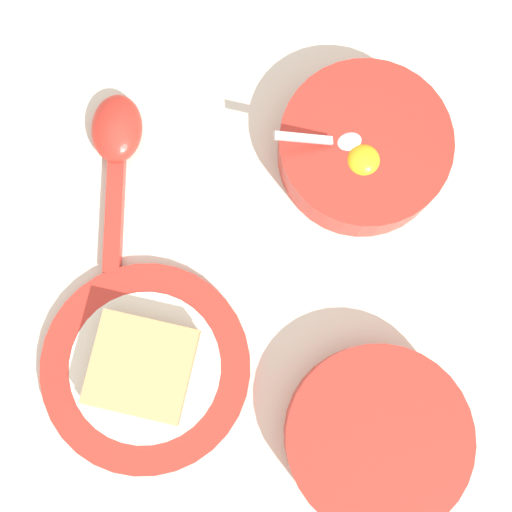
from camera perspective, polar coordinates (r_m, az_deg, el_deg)
name	(u,v)px	position (r m, az deg, el deg)	size (l,w,h in m)	color
ground_plane	(298,257)	(0.64, 3.38, -0.09)	(3.00, 3.00, 0.00)	silver
egg_bowl	(363,148)	(0.65, 8.58, 8.51)	(0.16, 0.15, 0.08)	red
toast_plate	(146,367)	(0.63, -8.79, -8.80)	(0.18, 0.18, 0.01)	red
toast_sandwich	(141,366)	(0.61, -9.21, -8.68)	(0.11, 0.11, 0.03)	tan
soup_spoon	(116,145)	(0.67, -11.10, 8.70)	(0.08, 0.17, 0.03)	red
congee_bowl	(377,437)	(0.62, 9.65, -14.10)	(0.15, 0.15, 0.04)	red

